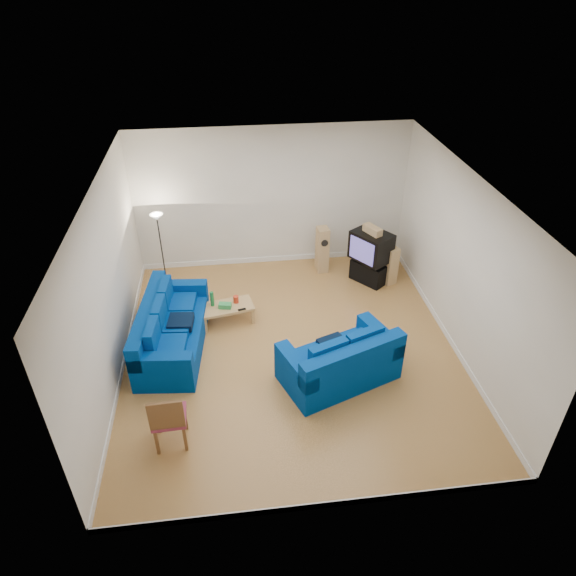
{
  "coord_description": "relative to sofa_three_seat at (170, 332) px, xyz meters",
  "views": [
    {
      "loc": [
        -0.95,
        -7.2,
        6.19
      ],
      "look_at": [
        0.0,
        0.4,
        1.1
      ],
      "focal_mm": 32.0,
      "sensor_mm": 36.0,
      "label": 1
    }
  ],
  "objects": [
    {
      "name": "tv_stand",
      "position": [
        4.2,
        1.77,
        -0.11
      ],
      "size": [
        0.82,
        0.87,
        0.47
      ],
      "primitive_type": "cube",
      "rotation": [
        0.0,
        0.0,
        -0.9
      ],
      "color": "black",
      "rests_on": "ground"
    },
    {
      "name": "sofa_loveseat",
      "position": [
        2.92,
        -1.24,
        0.01
      ],
      "size": [
        2.16,
        1.68,
        0.95
      ],
      "rotation": [
        0.0,
        0.0,
        0.37
      ],
      "color": "navy",
      "rests_on": "ground"
    },
    {
      "name": "centre_speaker",
      "position": [
        4.18,
        1.75,
        0.93
      ],
      "size": [
        0.36,
        0.48,
        0.16
      ],
      "primitive_type": "cube",
      "rotation": [
        0.0,
        0.0,
        -1.12
      ],
      "color": "tan",
      "rests_on": "television"
    },
    {
      "name": "dining_chair",
      "position": [
        0.16,
        -2.29,
        0.23
      ],
      "size": [
        0.51,
        0.51,
        1.03
      ],
      "rotation": [
        0.0,
        0.0,
        0.04
      ],
      "color": "brown",
      "rests_on": "ground"
    },
    {
      "name": "av_receiver",
      "position": [
        4.17,
        1.76,
        0.17
      ],
      "size": [
        0.52,
        0.54,
        0.1
      ],
      "primitive_type": "cube",
      "rotation": [
        0.0,
        0.0,
        -1.0
      ],
      "color": "black",
      "rests_on": "tv_stand"
    },
    {
      "name": "bottle",
      "position": [
        0.79,
        0.7,
        0.18
      ],
      "size": [
        0.09,
        0.09,
        0.31
      ],
      "primitive_type": "cylinder",
      "rotation": [
        0.0,
        0.0,
        0.27
      ],
      "color": "#197233",
      "rests_on": "coffee_table"
    },
    {
      "name": "speaker_right",
      "position": [
        4.63,
        1.61,
        0.09
      ],
      "size": [
        0.31,
        0.29,
        0.87
      ],
      "rotation": [
        0.0,
        0.0,
        -1.16
      ],
      "color": "tan",
      "rests_on": "ground"
    },
    {
      "name": "red_canister",
      "position": [
        1.24,
        0.75,
        0.1
      ],
      "size": [
        0.12,
        0.12,
        0.14
      ],
      "primitive_type": "cylinder",
      "rotation": [
        0.0,
        0.0,
        0.15
      ],
      "color": "red",
      "rests_on": "coffee_table"
    },
    {
      "name": "television",
      "position": [
        4.19,
        1.75,
        0.54
      ],
      "size": [
        0.95,
        1.0,
        0.62
      ],
      "rotation": [
        0.0,
        0.0,
        -0.97
      ],
      "color": "black",
      "rests_on": "av_receiver"
    },
    {
      "name": "coffee_table",
      "position": [
        1.05,
        0.65,
        -0.02
      ],
      "size": [
        1.11,
        0.7,
        0.38
      ],
      "rotation": [
        0.0,
        0.0,
        0.19
      ],
      "color": "tan",
      "rests_on": "ground"
    },
    {
      "name": "speaker_left",
      "position": [
        3.25,
        2.35,
        0.19
      ],
      "size": [
        0.27,
        0.35,
        1.07
      ],
      "rotation": [
        0.0,
        0.0,
        0.08
      ],
      "color": "tan",
      "rests_on": "ground"
    },
    {
      "name": "remote",
      "position": [
        1.35,
        0.49,
        0.04
      ],
      "size": [
        0.16,
        0.08,
        0.02
      ],
      "primitive_type": "cube",
      "rotation": [
        0.0,
        0.0,
        0.25
      ],
      "color": "black",
      "rests_on": "coffee_table"
    },
    {
      "name": "floor_lamp",
      "position": [
        -0.27,
        2.35,
        0.99
      ],
      "size": [
        0.28,
        0.28,
        1.61
      ],
      "color": "black",
      "rests_on": "ground"
    },
    {
      "name": "sofa_three_seat",
      "position": [
        0.0,
        0.0,
        0.0
      ],
      "size": [
        1.28,
        2.5,
        0.93
      ],
      "rotation": [
        0.0,
        0.0,
        -1.67
      ],
      "color": "navy",
      "rests_on": "ground"
    },
    {
      "name": "tissue_box",
      "position": [
        1.03,
        0.6,
        0.08
      ],
      "size": [
        0.26,
        0.17,
        0.1
      ],
      "primitive_type": "cube",
      "rotation": [
        0.0,
        0.0,
        -0.19
      ],
      "color": "green",
      "rests_on": "coffee_table"
    },
    {
      "name": "room",
      "position": [
        2.18,
        -0.35,
        1.2
      ],
      "size": [
        6.01,
        6.51,
        3.21
      ],
      "color": "brown",
      "rests_on": "ground"
    }
  ]
}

